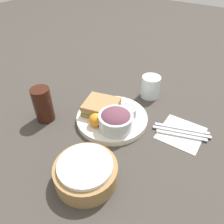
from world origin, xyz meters
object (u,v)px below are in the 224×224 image
sandwich (102,107)px  knife (181,132)px  water_glass (150,87)px  dressing_cup (128,111)px  spoon (181,135)px  bread_basket (86,172)px  plate (112,118)px  salad_bowl (116,120)px  drink_glass (43,105)px  fork (182,129)px

sandwich → knife: (-0.29, -0.08, -0.04)m
knife → water_glass: (0.20, -0.15, 0.04)m
dressing_cup → spoon: size_ratio=0.37×
dressing_cup → sandwich: bearing=21.4°
sandwich → bread_basket: bearing=116.6°
plate → salad_bowl: bearing=135.4°
sandwich → dressing_cup: bearing=-158.6°
plate → bread_basket: bread_basket is taller
dressing_cup → spoon: bearing=-173.4°
drink_glass → bread_basket: 0.33m
drink_glass → dressing_cup: bearing=-147.7°
sandwich → dressing_cup: sandwich is taller
fork → water_glass: size_ratio=2.05×
spoon → dressing_cup: bearing=168.8°
salad_bowl → fork: 0.25m
sandwich → spoon: sandwich is taller
bread_basket → water_glass: size_ratio=1.91×
fork → knife: bearing=-90.0°
dressing_cup → fork: size_ratio=0.34×
plate → bread_basket: size_ratio=1.48×
sandwich → spoon: size_ratio=0.84×
fork → spoon: bearing=-90.0°
sandwich → drink_glass: drink_glass is taller
drink_glass → water_glass: size_ratio=1.42×
salad_bowl → fork: salad_bowl is taller
bread_basket → fork: 0.39m
salad_bowl → water_glass: size_ratio=1.28×
bread_basket → spoon: bearing=-118.1°
spoon → water_glass: (0.20, -0.17, 0.04)m
plate → knife: plate is taller
drink_glass → bread_basket: (-0.30, 0.13, -0.03)m
salad_bowl → spoon: salad_bowl is taller
sandwich → dressing_cup: (-0.09, -0.04, -0.01)m
bread_basket → spoon: 0.36m
fork → knife: (-0.01, 0.02, 0.00)m
drink_glass → spoon: 0.51m
plate → drink_glass: (0.22, 0.13, 0.06)m
sandwich → bread_basket: size_ratio=0.81×
plate → fork: plate is taller
knife → sandwich: bearing=177.0°
plate → sandwich: 0.06m
knife → spoon: (-0.01, 0.02, 0.00)m
sandwich → salad_bowl: size_ratio=1.22×
sandwich → dressing_cup: 0.10m
sandwich → water_glass: (-0.10, -0.23, 0.00)m
bread_basket → spoon: (-0.17, -0.32, -0.03)m
fork → spoon: 0.04m
sandwich → drink_glass: size_ratio=1.09×
bread_basket → water_glass: 0.49m
fork → bread_basket: bearing=-132.1°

